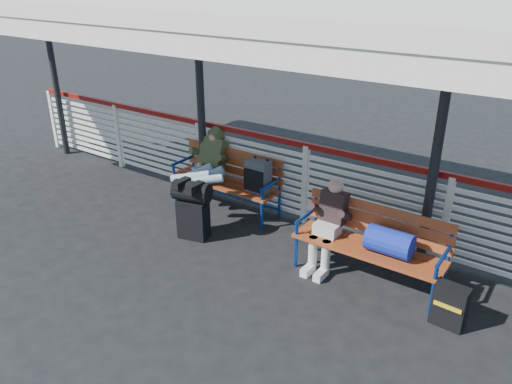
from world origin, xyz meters
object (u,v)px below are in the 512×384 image
Objects in this scene: luggage_stack at (193,207)px; bench_left at (238,175)px; companion_person at (328,224)px; traveler_man at (204,171)px; suitcase_side at (450,306)px; bench_right at (379,240)px.

bench_left reaches higher than luggage_stack.
companion_person is (1.87, 0.41, 0.14)m from luggage_stack.
traveler_man reaches higher than companion_person.
suitcase_side is at bearing -12.26° from luggage_stack.
luggage_stack is 0.47× the size of bench_right.
luggage_stack is at bearing -167.72° from companion_person.
companion_person is (-0.66, -0.02, 0.02)m from bench_right.
suitcase_side is at bearing -18.38° from bench_right.
traveler_man reaches higher than bench_right.
traveler_man is (-0.35, 0.65, 0.25)m from luggage_stack.
traveler_man is 2.23m from companion_person.
luggage_stack is 2.56m from bench_right.
suitcase_side is (3.44, -0.90, -0.37)m from bench_left.
companion_person is (1.84, -0.60, -0.01)m from bench_left.
companion_person reaches higher than bench_right.
bench_right is 1.15× the size of traveler_man.
bench_right is at bearing 165.47° from suitcase_side.
traveler_man reaches higher than suitcase_side.
companion_person is at bearing -6.38° from traveler_man.
traveler_man is at bearing 173.62° from companion_person.
bench_left is at bearing 161.88° from companion_person.
bench_right is 3.77× the size of suitcase_side.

